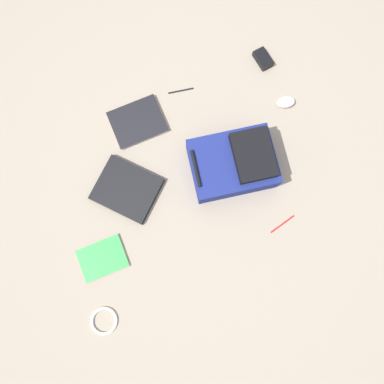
{
  "coord_description": "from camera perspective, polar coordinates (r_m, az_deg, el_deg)",
  "views": [
    {
      "loc": [
        -0.33,
        0.1,
        1.72
      ],
      "look_at": [
        -0.05,
        0.02,
        0.02
      ],
      "focal_mm": 31.87,
      "sensor_mm": 36.0,
      "label": 1
    }
  ],
  "objects": [
    {
      "name": "ground_plane",
      "position": [
        1.75,
        0.2,
        1.47
      ],
      "size": [
        4.07,
        4.07,
        0.0
      ],
      "primitive_type": "plane",
      "color": "gray"
    },
    {
      "name": "backpack",
      "position": [
        1.7,
        7.12,
        4.8
      ],
      "size": [
        0.32,
        0.42,
        0.19
      ],
      "color": "navy",
      "rests_on": "ground_plane"
    },
    {
      "name": "laptop",
      "position": [
        1.76,
        -10.86,
        0.49
      ],
      "size": [
        0.39,
        0.4,
        0.03
      ],
      "color": "black",
      "rests_on": "ground_plane"
    },
    {
      "name": "book_red",
      "position": [
        1.86,
        -9.1,
        11.5
      ],
      "size": [
        0.25,
        0.3,
        0.02
      ],
      "color": "silver",
      "rests_on": "ground_plane"
    },
    {
      "name": "book_manual",
      "position": [
        1.77,
        -14.75,
        -10.68
      ],
      "size": [
        0.19,
        0.24,
        0.01
      ],
      "color": "silver",
      "rests_on": "ground_plane"
    },
    {
      "name": "computer_mouse",
      "position": [
        1.93,
        15.4,
        14.3
      ],
      "size": [
        0.07,
        0.1,
        0.04
      ],
      "primitive_type": "ellipsoid",
      "rotation": [
        0.0,
        0.0,
        -0.12
      ],
      "color": "silver",
      "rests_on": "ground_plane"
    },
    {
      "name": "cable_coil",
      "position": [
        1.79,
        -14.52,
        -20.15
      ],
      "size": [
        0.13,
        0.13,
        0.01
      ],
      "primitive_type": "torus",
      "color": "silver",
      "rests_on": "ground_plane"
    },
    {
      "name": "power_brick",
      "position": [
        2.02,
        11.79,
        20.96
      ],
      "size": [
        0.13,
        0.09,
        0.04
      ],
      "primitive_type": "cube",
      "rotation": [
        0.0,
        0.0,
        4.95
      ],
      "color": "black",
      "rests_on": "ground_plane"
    },
    {
      "name": "pen_black",
      "position": [
        1.78,
        14.93,
        -5.2
      ],
      "size": [
        0.06,
        0.14,
        0.01
      ],
      "primitive_type": "cylinder",
      "rotation": [
        1.57,
        0.0,
        0.35
      ],
      "color": "red",
      "rests_on": "ground_plane"
    },
    {
      "name": "pen_blue",
      "position": [
        1.91,
        -1.89,
        16.63
      ],
      "size": [
        0.02,
        0.14,
        0.01
      ],
      "primitive_type": "cylinder",
      "rotation": [
        1.57,
        0.0,
        -0.06
      ],
      "color": "black",
      "rests_on": "ground_plane"
    }
  ]
}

